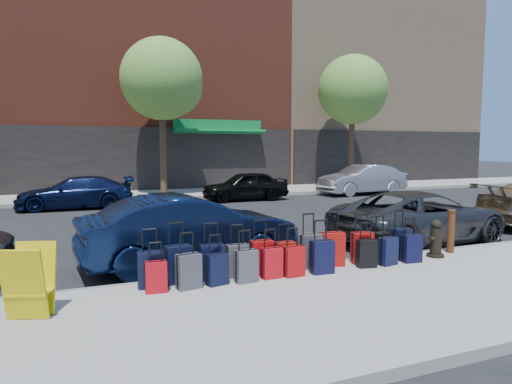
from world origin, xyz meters
name	(u,v)px	position (x,y,z in m)	size (l,w,h in m)	color
ground	(212,233)	(0.00, 0.00, 0.00)	(120.00, 120.00, 0.00)	black
sidewalk_near	(340,305)	(0.00, -6.50, 0.07)	(60.00, 4.00, 0.15)	gray
sidewalk_far	(152,195)	(0.00, 10.00, 0.07)	(60.00, 4.00, 0.15)	gray
curb_near	(281,270)	(0.00, -4.48, 0.07)	(60.00, 0.08, 0.15)	gray
curb_far	(159,200)	(0.00, 7.98, 0.07)	(60.00, 0.08, 0.15)	gray
building_center	(126,24)	(0.00, 17.99, 9.98)	(17.00, 12.85, 20.00)	maroon
building_right	(345,59)	(16.00, 17.99, 8.98)	(15.00, 12.12, 18.00)	tan
tree_center	(165,82)	(0.64, 9.50, 5.41)	(3.80, 3.80, 7.27)	black
tree_right	(355,92)	(11.14, 9.50, 5.41)	(3.80, 3.80, 7.27)	black
suitcase_front_0	(150,269)	(-2.49, -4.85, 0.45)	(0.41, 0.25, 0.95)	black
suitcase_front_1	(178,264)	(-2.02, -4.76, 0.47)	(0.45, 0.29, 1.01)	black
suitcase_front_2	(212,262)	(-1.46, -4.82, 0.46)	(0.42, 0.25, 0.98)	black
suitcase_front_3	(238,261)	(-0.99, -4.81, 0.44)	(0.39, 0.24, 0.92)	#3E3E43
suitcase_front_4	(261,257)	(-0.54, -4.79, 0.45)	(0.40, 0.22, 0.96)	#A80A0C
suitcase_front_5	(285,256)	(-0.06, -4.76, 0.42)	(0.36, 0.20, 0.86)	#961409
suitcase_front_6	(310,251)	(0.47, -4.75, 0.47)	(0.45, 0.29, 1.02)	#3C3C41
suitcase_front_7	(333,249)	(0.93, -4.79, 0.47)	(0.46, 0.31, 1.03)	#9D0F0A
suitcase_front_8	(362,248)	(1.56, -4.85, 0.45)	(0.44, 0.30, 0.97)	#AC0C0B
suitcase_front_9	(381,246)	(2.05, -4.80, 0.43)	(0.40, 0.26, 0.90)	black
suitcase_front_10	(401,243)	(2.49, -4.85, 0.46)	(0.45, 0.30, 1.00)	black
suitcase_back_0	(156,277)	(-2.45, -5.11, 0.40)	(0.34, 0.22, 0.79)	#AF0B13
suitcase_back_1	(189,271)	(-1.94, -5.12, 0.43)	(0.41, 0.28, 0.90)	#3A3A3F
suitcase_back_2	(217,269)	(-1.46, -5.10, 0.41)	(0.38, 0.27, 0.83)	black
suitcase_back_3	(246,266)	(-0.96, -5.15, 0.42)	(0.39, 0.25, 0.87)	#414247
suitcase_back_4	(271,263)	(-0.48, -5.09, 0.42)	(0.37, 0.23, 0.85)	#B10B14
suitcase_back_5	(294,261)	(-0.07, -5.14, 0.42)	(0.37, 0.23, 0.85)	#A70A0E
suitcase_back_6	(322,257)	(0.48, -5.16, 0.45)	(0.42, 0.26, 0.96)	black
suitcase_back_8	(367,253)	(1.46, -5.13, 0.41)	(0.39, 0.27, 0.85)	black
suitcase_back_9	(388,251)	(1.94, -5.14, 0.42)	(0.39, 0.28, 0.86)	black
suitcase_back_10	(411,248)	(2.50, -5.15, 0.43)	(0.38, 0.24, 0.88)	black
fire_hydrant	(436,240)	(3.27, -4.99, 0.50)	(0.40, 0.35, 0.77)	black
bollard	(451,231)	(3.83, -4.82, 0.63)	(0.17, 0.17, 0.92)	#38190C
display_rack	(29,282)	(-4.18, -5.53, 0.63)	(0.70, 0.74, 0.97)	gold
car_near_1	(190,230)	(-1.42, -3.13, 0.72)	(1.52, 4.36, 1.44)	#0B1633
car_near_2	(420,217)	(4.42, -3.26, 0.65)	(2.17, 4.71, 1.31)	#363639
car_far_1	(75,193)	(-3.44, 6.78, 0.62)	(1.75, 4.31, 1.25)	#0B1333
car_far_2	(245,186)	(3.62, 6.85, 0.65)	(1.54, 3.83, 1.30)	black
car_far_3	(362,180)	(9.95, 6.97, 0.75)	(1.58, 4.54, 1.50)	#B3B6BA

